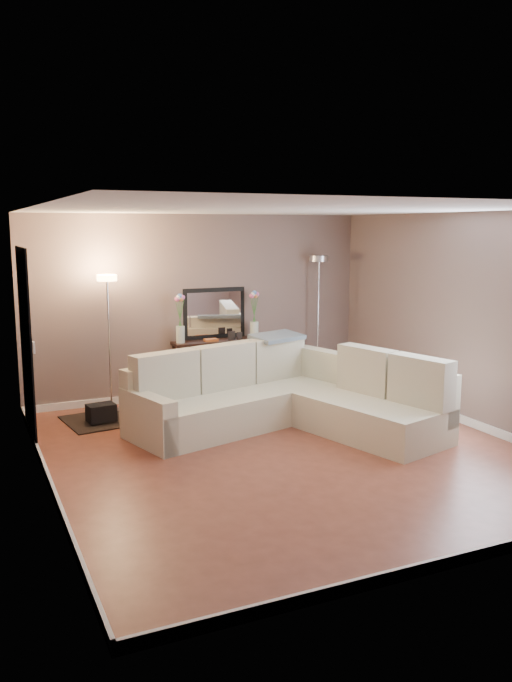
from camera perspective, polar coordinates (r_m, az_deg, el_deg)
name	(u,v)px	position (r m, az deg, el deg)	size (l,w,h in m)	color
floor	(286,452)	(7.36, 2.60, -9.48)	(5.00, 5.50, 0.01)	brown
ceiling	(288,209)	(6.95, 2.77, 11.28)	(5.00, 5.50, 0.01)	white
wall_back	(200,306)	(9.56, -4.85, 2.99)	(5.00, 0.02, 2.60)	#77615B
wall_front	(469,392)	(4.79, 17.84, -4.19)	(5.00, 0.02, 2.60)	#77615B
wall_left	(40,352)	(6.32, -18.04, -0.91)	(0.02, 5.50, 2.60)	#77615B
wall_right	(472,321)	(8.47, 18.01, 1.68)	(0.02, 5.50, 2.60)	#77615B
baseboard_back	(202,391)	(9.76, -4.69, -4.33)	(5.00, 0.03, 0.10)	white
baseboard_front	(458,560)	(5.24, 16.91, -17.52)	(5.00, 0.03, 0.10)	white
baseboard_left	(50,483)	(6.66, -17.25, -11.52)	(0.03, 5.50, 0.10)	white
baseboard_right	(465,420)	(8.70, 17.46, -6.50)	(0.03, 5.50, 0.10)	white
doorway	(26,344)	(8.03, -19.13, -0.24)	(0.02, 1.20, 2.20)	black
switch_plate	(34,347)	(7.18, -18.53, -0.53)	(0.02, 0.08, 0.12)	white
sectional_sofa	(284,398)	(8.13, 2.42, -4.90)	(3.39, 2.83, 0.98)	beige
throw_blanket	(277,337)	(8.83, 1.83, 0.37)	(0.71, 0.41, 0.05)	slate
console_table	(213,365)	(9.57, -3.72, -2.06)	(1.34, 0.38, 0.82)	black
leaning_mirror	(214,313)	(9.64, -3.63, 2.41)	(0.94, 0.06, 0.74)	black
table_decor	(219,339)	(9.50, -3.20, 0.20)	(0.56, 0.13, 0.13)	#C85D23
flower_vase_left	(180,322)	(9.31, -6.52, 1.60)	(0.15, 0.12, 0.70)	silver
flower_vase_right	(254,318)	(9.70, -0.15, 1.99)	(0.15, 0.12, 0.70)	silver
floor_lamp_lit	(108,316)	(8.82, -12.56, 2.12)	(0.29, 0.29, 1.82)	silver
floor_lamp_unlit	(318,295)	(10.06, 5.37, 3.97)	(0.34, 0.34, 2.00)	silver
charcoal_rug	(114,418)	(8.73, -12.10, -6.50)	(1.18, 0.89, 0.02)	black
black_bag	(101,413)	(8.54, -13.14, -6.00)	(0.34, 0.24, 0.22)	black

